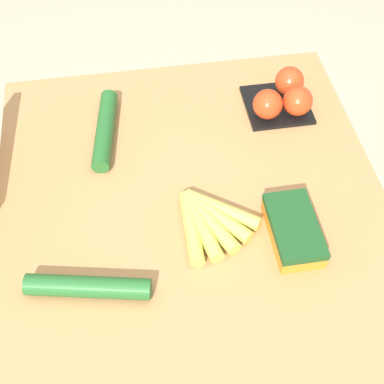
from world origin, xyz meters
TOP-DOWN VIEW (x-y plane):
  - ground_plane at (0.00, 0.00)m, footprint 12.00×12.00m
  - dining_table at (0.00, 0.00)m, footprint 1.01×0.93m
  - banana_bunch at (-0.07, -0.02)m, footprint 0.20×0.18m
  - tomato_pack at (0.27, -0.29)m, footprint 0.17×0.17m
  - carrot_bag at (-0.14, -0.21)m, footprint 0.18×0.10m
  - cucumber_near at (-0.21, 0.25)m, footprint 0.10×0.26m
  - cucumber_far at (0.25, 0.19)m, footprint 0.26×0.08m

SIDE VIEW (x-z plane):
  - ground_plane at x=0.00m, z-range 0.00..0.00m
  - dining_table at x=0.00m, z-range 0.26..1.01m
  - banana_bunch at x=-0.07m, z-range 0.75..0.79m
  - cucumber_near at x=-0.21m, z-range 0.75..0.80m
  - cucumber_far at x=0.25m, z-range 0.75..0.80m
  - carrot_bag at x=-0.14m, z-range 0.76..0.81m
  - tomato_pack at x=0.27m, z-range 0.75..0.84m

